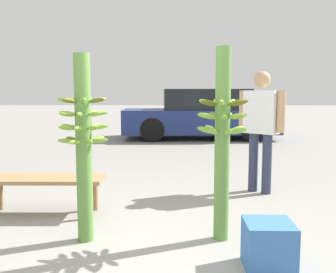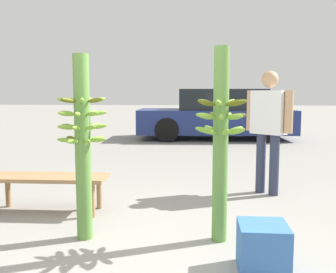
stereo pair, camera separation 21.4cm
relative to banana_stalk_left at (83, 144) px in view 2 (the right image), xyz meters
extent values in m
plane|color=gray|center=(0.61, -0.45, -0.86)|extent=(80.00, 80.00, 0.00)
cylinder|color=#5B8C3D|center=(0.00, 0.00, -0.04)|extent=(0.14, 0.14, 1.64)
ellipsoid|color=#545914|center=(-0.08, -0.12, 0.38)|extent=(0.12, 0.15, 0.06)
ellipsoid|color=#75A333|center=(0.04, -0.13, 0.38)|extent=(0.09, 0.16, 0.06)
ellipsoid|color=#545914|center=(0.13, -0.05, 0.38)|extent=(0.16, 0.09, 0.06)
ellipsoid|color=#75A333|center=(0.12, 0.07, 0.38)|extent=(0.15, 0.11, 0.06)
ellipsoid|color=#75A333|center=(0.02, 0.14, 0.38)|extent=(0.06, 0.16, 0.06)
ellipsoid|color=#75A333|center=(-0.10, 0.10, 0.38)|extent=(0.14, 0.14, 0.06)
ellipsoid|color=#75A333|center=(-0.14, -0.01, 0.38)|extent=(0.16, 0.05, 0.06)
ellipsoid|color=#75A333|center=(0.12, -0.08, 0.27)|extent=(0.15, 0.12, 0.06)
ellipsoid|color=#75A333|center=(0.13, 0.04, 0.27)|extent=(0.16, 0.08, 0.06)
ellipsoid|color=#75A333|center=(0.05, 0.13, 0.27)|extent=(0.09, 0.16, 0.06)
ellipsoid|color=#75A333|center=(-0.07, 0.12, 0.27)|extent=(0.11, 0.15, 0.06)
ellipsoid|color=#75A333|center=(-0.14, 0.02, 0.27)|extent=(0.16, 0.06, 0.06)
ellipsoid|color=#75A333|center=(-0.10, -0.10, 0.27)|extent=(0.14, 0.13, 0.06)
ellipsoid|color=#75A333|center=(0.01, -0.14, 0.27)|extent=(0.05, 0.16, 0.06)
ellipsoid|color=#75A333|center=(0.14, 0.02, 0.15)|extent=(0.16, 0.06, 0.06)
ellipsoid|color=#75A333|center=(0.07, 0.12, 0.15)|extent=(0.11, 0.15, 0.06)
ellipsoid|color=#75A333|center=(-0.05, 0.13, 0.15)|extent=(0.10, 0.16, 0.06)
ellipsoid|color=#75A333|center=(-0.14, 0.04, 0.15)|extent=(0.16, 0.08, 0.06)
ellipsoid|color=#75A333|center=(-0.12, -0.08, 0.15)|extent=(0.15, 0.12, 0.06)
ellipsoid|color=#75A333|center=(-0.01, -0.14, 0.15)|extent=(0.05, 0.16, 0.06)
ellipsoid|color=#75A333|center=(0.10, -0.09, 0.15)|extent=(0.14, 0.13, 0.06)
ellipsoid|color=#75A333|center=(-0.13, -0.05, 0.04)|extent=(0.16, 0.09, 0.05)
ellipsoid|color=#75A333|center=(-0.04, -0.13, 0.04)|extent=(0.09, 0.16, 0.05)
ellipsoid|color=#75A333|center=(0.08, -0.12, 0.04)|extent=(0.12, 0.15, 0.05)
ellipsoid|color=#75A333|center=(0.14, -0.01, 0.04)|extent=(0.16, 0.05, 0.05)
ellipsoid|color=#75A333|center=(0.10, 0.10, 0.04)|extent=(0.14, 0.14, 0.05)
ellipsoid|color=#75A333|center=(-0.02, 0.14, 0.04)|extent=(0.06, 0.16, 0.05)
ellipsoid|color=#545914|center=(-0.12, 0.07, 0.04)|extent=(0.15, 0.11, 0.05)
cylinder|color=#5B8C3D|center=(1.20, 0.06, -0.01)|extent=(0.13, 0.13, 1.70)
ellipsoid|color=#75A333|center=(1.08, 0.12, 0.36)|extent=(0.17, 0.11, 0.08)
ellipsoid|color=#545914|center=(1.08, 0.00, 0.36)|extent=(0.17, 0.12, 0.08)
ellipsoid|color=#75A333|center=(1.18, -0.08, 0.36)|extent=(0.08, 0.17, 0.08)
ellipsoid|color=#545914|center=(1.30, -0.05, 0.36)|extent=(0.14, 0.16, 0.08)
ellipsoid|color=#545914|center=(1.35, 0.06, 0.36)|extent=(0.17, 0.05, 0.08)
ellipsoid|color=#75A333|center=(1.29, 0.17, 0.36)|extent=(0.14, 0.16, 0.08)
ellipsoid|color=#75A333|center=(1.17, 0.20, 0.36)|extent=(0.09, 0.17, 0.08)
ellipsoid|color=#75A333|center=(1.07, 0.09, 0.24)|extent=(0.17, 0.09, 0.07)
ellipsoid|color=#75A333|center=(1.09, -0.03, 0.24)|extent=(0.16, 0.14, 0.07)
ellipsoid|color=#75A333|center=(1.20, -0.08, 0.24)|extent=(0.05, 0.17, 0.07)
ellipsoid|color=#75A333|center=(1.31, -0.03, 0.24)|extent=(0.16, 0.14, 0.07)
ellipsoid|color=#545914|center=(1.34, 0.09, 0.24)|extent=(0.17, 0.08, 0.07)
ellipsoid|color=#75A333|center=(1.27, 0.19, 0.24)|extent=(0.12, 0.17, 0.07)
ellipsoid|color=#545914|center=(1.15, 0.19, 0.24)|extent=(0.11, 0.17, 0.07)
ellipsoid|color=#75A333|center=(1.24, 0.20, 0.12)|extent=(0.08, 0.17, 0.09)
ellipsoid|color=#75A333|center=(1.12, 0.17, 0.12)|extent=(0.14, 0.16, 0.09)
ellipsoid|color=#75A333|center=(1.06, 0.06, 0.12)|extent=(0.17, 0.05, 0.09)
ellipsoid|color=#75A333|center=(1.12, -0.05, 0.12)|extent=(0.14, 0.16, 0.09)
ellipsoid|color=#75A333|center=(1.23, -0.08, 0.12)|extent=(0.08, 0.17, 0.09)
ellipsoid|color=#75A333|center=(1.33, 0.00, 0.12)|extent=(0.17, 0.12, 0.09)
ellipsoid|color=#75A333|center=(1.33, 0.12, 0.12)|extent=(0.17, 0.11, 0.09)
cylinder|color=#2D334C|center=(1.82, 1.75, -0.47)|extent=(0.17, 0.17, 0.78)
cylinder|color=#2D334C|center=(1.97, 1.62, -0.47)|extent=(0.17, 0.17, 0.78)
cube|color=white|center=(1.90, 1.69, 0.20)|extent=(0.46, 0.43, 0.56)
cylinder|color=tan|center=(1.69, 1.86, 0.21)|extent=(0.15, 0.15, 0.53)
cylinder|color=tan|center=(2.10, 1.51, 0.21)|extent=(0.15, 0.15, 0.53)
sphere|color=tan|center=(1.90, 1.69, 0.62)|extent=(0.21, 0.21, 0.21)
cube|color=#99754C|center=(-0.64, 0.71, -0.48)|extent=(1.31, 0.45, 0.04)
cylinder|color=#99754C|center=(-1.17, 0.85, -0.68)|extent=(0.06, 0.06, 0.37)
cylinder|color=#99754C|center=(-0.11, 0.87, -0.68)|extent=(0.06, 0.06, 0.37)
cylinder|color=#99754C|center=(-0.10, 0.57, -0.68)|extent=(0.06, 0.06, 0.37)
cube|color=navy|center=(1.43, 7.74, -0.35)|extent=(4.48, 2.08, 0.67)
cube|color=black|center=(1.60, 7.75, 0.27)|extent=(2.50, 1.83, 0.58)
cylinder|color=black|center=(0.12, 6.82, -0.53)|extent=(0.67, 0.24, 0.66)
cylinder|color=black|center=(0.03, 8.51, -0.53)|extent=(0.67, 0.24, 0.66)
cylinder|color=black|center=(2.83, 6.97, -0.53)|extent=(0.67, 0.24, 0.66)
cylinder|color=black|center=(2.74, 8.66, -0.53)|extent=(0.67, 0.24, 0.66)
cube|color=#386BB2|center=(1.49, -0.50, -0.69)|extent=(0.35, 0.35, 0.35)
camera|label=1|loc=(0.82, -3.19, 0.43)|focal=40.00mm
camera|label=2|loc=(1.03, -3.18, 0.43)|focal=40.00mm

